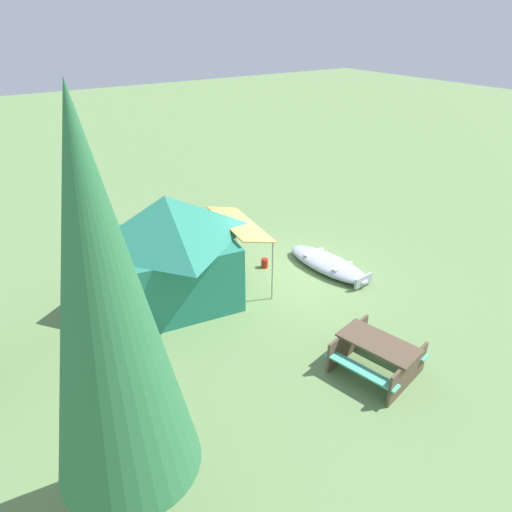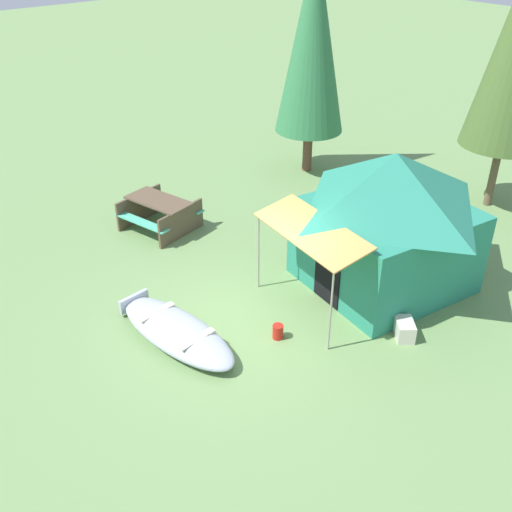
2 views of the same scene
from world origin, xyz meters
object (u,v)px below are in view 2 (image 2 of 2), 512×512
picnic_table (159,211)px  fuel_can (278,332)px  pine_tree_far_center (313,39)px  cooler_box (404,329)px  canvas_cabin_tent (388,219)px  beached_rowboat (176,331)px

picnic_table → fuel_can: picnic_table is taller
picnic_table → fuel_can: size_ratio=6.77×
pine_tree_far_center → fuel_can: bearing=-48.0°
pine_tree_far_center → cooler_box: bearing=-31.2°
picnic_table → cooler_box: (6.55, 1.17, -0.30)m
canvas_cabin_tent → pine_tree_far_center: size_ratio=0.69×
beached_rowboat → canvas_cabin_tent: (1.14, 4.43, 1.30)m
canvas_cabin_tent → cooler_box: 2.31m
canvas_cabin_tent → pine_tree_far_center: bearing=150.6°
canvas_cabin_tent → fuel_can: bearing=-89.6°
fuel_can → cooler_box: bearing=50.5°
canvas_cabin_tent → cooler_box: canvas_cabin_tent is taller
canvas_cabin_tent → fuel_can: (0.02, -2.96, -1.36)m
beached_rowboat → cooler_box: (2.65, 3.29, -0.03)m
picnic_table → cooler_box: 6.66m
beached_rowboat → picnic_table: 4.45m
picnic_table → pine_tree_far_center: pine_tree_far_center is taller
cooler_box → fuel_can: size_ratio=1.74×
pine_tree_far_center → picnic_table: bearing=-86.4°
canvas_cabin_tent → picnic_table: 5.64m
fuel_can → pine_tree_far_center: 8.84m
canvas_cabin_tent → picnic_table: size_ratio=2.27×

